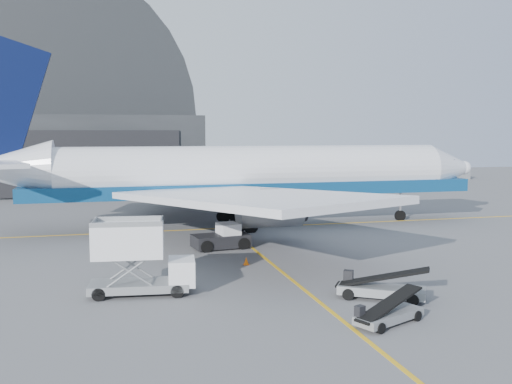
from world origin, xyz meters
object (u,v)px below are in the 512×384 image
object	(u,v)px
airliner	(235,175)
pushback_tug	(222,239)
belt_loader_b	(380,288)
belt_loader_a	(388,314)
catering_truck	(138,259)

from	to	relation	value
airliner	pushback_tug	xyz separation A→B (m)	(-3.30, -9.84, -4.47)
pushback_tug	belt_loader_b	bearing A→B (deg)	-78.28
pushback_tug	belt_loader_a	size ratio (longest dim) A/B	1.14
airliner	catering_truck	bearing A→B (deg)	-115.95
pushback_tug	belt_loader_b	world-z (taller)	pushback_tug
airliner	pushback_tug	world-z (taller)	airliner
catering_truck	belt_loader_a	world-z (taller)	catering_truck
airliner	belt_loader_b	size ratio (longest dim) A/B	10.73
belt_loader_a	belt_loader_b	distance (m)	4.32
airliner	catering_truck	xyz separation A→B (m)	(-10.65, -21.88, -3.13)
belt_loader_a	belt_loader_b	world-z (taller)	belt_loader_b
airliner	catering_truck	world-z (taller)	airliner
catering_truck	belt_loader_a	distance (m)	14.48
pushback_tug	belt_loader_a	xyz separation A→B (m)	(4.36, -20.40, -0.29)
belt_loader_b	airliner	bearing A→B (deg)	128.24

